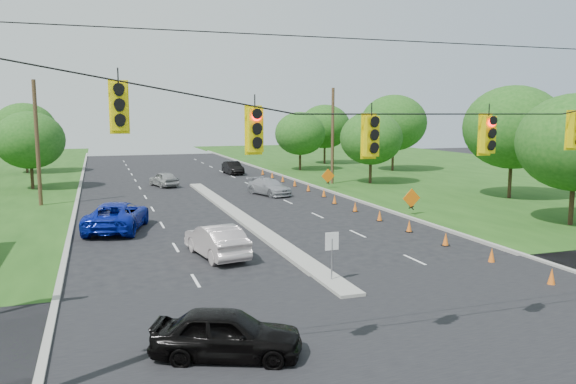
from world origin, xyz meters
name	(u,v)px	position (x,y,z in m)	size (l,w,h in m)	color
ground	(413,342)	(0.00, 0.00, 0.00)	(160.00, 160.00, 0.00)	black
cross_street	(413,342)	(0.00, 0.00, 0.00)	(160.00, 14.00, 0.02)	black
curb_left	(77,204)	(-10.10, 30.00, 0.00)	(0.25, 110.00, 0.16)	gray
curb_right	(329,192)	(10.10, 30.00, 0.00)	(0.25, 110.00, 0.16)	gray
median	(239,217)	(0.00, 21.00, 0.00)	(1.00, 34.00, 0.18)	gray
median_sign	(332,247)	(0.00, 6.00, 1.46)	(0.55, 0.06, 2.05)	gray
signal_span	(437,176)	(-0.05, -1.00, 4.97)	(25.60, 0.32, 9.00)	#422D1C
utility_pole_far_left	(37,144)	(-12.50, 30.00, 4.50)	(0.28, 0.28, 9.00)	#422D1C
utility_pole_far_right	(333,136)	(12.50, 35.00, 4.50)	(0.28, 0.28, 9.00)	#422D1C
cone_0	(552,277)	(7.96, 3.00, 0.35)	(0.32, 0.32, 0.70)	orange
cone_1	(492,255)	(7.96, 6.50, 0.35)	(0.32, 0.32, 0.70)	orange
cone_2	(446,239)	(7.96, 10.00, 0.35)	(0.32, 0.32, 0.70)	orange
cone_3	(409,226)	(7.96, 13.50, 0.35)	(0.32, 0.32, 0.70)	orange
cone_4	(380,215)	(7.96, 17.00, 0.35)	(0.32, 0.32, 0.70)	orange
cone_5	(355,207)	(7.96, 20.50, 0.35)	(0.32, 0.32, 0.70)	orange
cone_6	(335,199)	(7.96, 24.00, 0.35)	(0.32, 0.32, 0.70)	orange
cone_7	(324,193)	(8.56, 27.50, 0.35)	(0.32, 0.32, 0.70)	orange
cone_8	(308,187)	(8.56, 31.00, 0.35)	(0.32, 0.32, 0.70)	orange
cone_9	(295,183)	(8.56, 34.50, 0.35)	(0.32, 0.32, 0.70)	orange
cone_10	(283,179)	(8.56, 38.00, 0.35)	(0.32, 0.32, 0.70)	orange
cone_11	(272,175)	(8.56, 41.50, 0.35)	(0.32, 0.32, 0.70)	orange
cone_12	(263,172)	(8.56, 45.00, 0.35)	(0.32, 0.32, 0.70)	orange
work_sign_1	(411,199)	(10.80, 18.00, 1.09)	(1.27, 0.58, 1.37)	black
work_sign_2	(328,177)	(10.80, 32.00, 1.09)	(1.27, 0.58, 1.37)	black
tree_5	(30,140)	(-14.00, 40.00, 4.34)	(5.88, 5.88, 6.86)	black
tree_6	(25,129)	(-16.00, 55.00, 4.96)	(6.72, 6.72, 7.84)	black
tree_7	(576,142)	(18.00, 12.00, 4.96)	(6.72, 6.72, 7.84)	black
tree_8	(513,127)	(22.00, 22.00, 5.58)	(7.56, 7.56, 8.82)	black
tree_9	(371,138)	(16.00, 34.00, 4.34)	(5.88, 5.88, 6.86)	black
tree_10	(394,123)	(24.00, 44.00, 5.58)	(7.56, 7.56, 8.82)	black
tree_11	(325,127)	(20.00, 55.00, 4.96)	(6.72, 6.72, 7.84)	black
tree_12	(300,134)	(14.00, 48.00, 4.34)	(5.88, 5.88, 6.86)	black
black_sedan	(227,334)	(-5.38, 0.67, 0.70)	(1.64, 4.09, 1.39)	black
white_sedan	(216,241)	(-3.43, 11.58, 0.76)	(1.62, 4.64, 1.53)	#BBABAA
blue_pickup	(117,216)	(-7.57, 19.29, 0.83)	(2.76, 5.99, 1.67)	#0A1C9F
silver_car_far	(269,187)	(4.75, 30.04, 0.67)	(1.88, 4.63, 1.34)	#96979E
silver_car_oncoming	(164,179)	(-2.82, 38.32, 0.68)	(1.60, 3.98, 1.36)	gray
dark_car_receding	(233,168)	(5.61, 46.65, 0.71)	(1.50, 4.30, 1.42)	black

